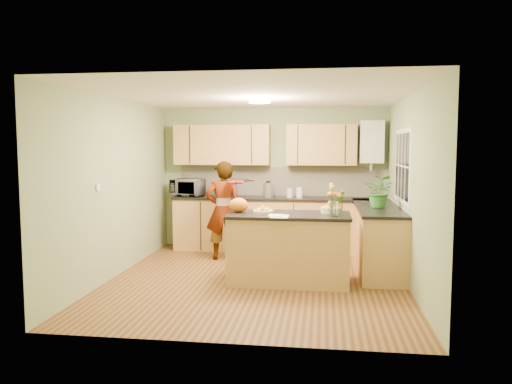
# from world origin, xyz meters

# --- Properties ---
(floor) EXTENTS (4.50, 4.50, 0.00)m
(floor) POSITION_xyz_m (0.00, 0.00, 0.00)
(floor) COLOR #502F16
(floor) RESTS_ON ground
(ceiling) EXTENTS (4.00, 4.50, 0.02)m
(ceiling) POSITION_xyz_m (0.00, 0.00, 2.50)
(ceiling) COLOR white
(ceiling) RESTS_ON wall_back
(wall_back) EXTENTS (4.00, 0.02, 2.50)m
(wall_back) POSITION_xyz_m (0.00, 2.25, 1.25)
(wall_back) COLOR gray
(wall_back) RESTS_ON floor
(wall_front) EXTENTS (4.00, 0.02, 2.50)m
(wall_front) POSITION_xyz_m (0.00, -2.25, 1.25)
(wall_front) COLOR gray
(wall_front) RESTS_ON floor
(wall_left) EXTENTS (0.02, 4.50, 2.50)m
(wall_left) POSITION_xyz_m (-2.00, 0.00, 1.25)
(wall_left) COLOR gray
(wall_left) RESTS_ON floor
(wall_right) EXTENTS (0.02, 4.50, 2.50)m
(wall_right) POSITION_xyz_m (2.00, 0.00, 1.25)
(wall_right) COLOR gray
(wall_right) RESTS_ON floor
(back_counter) EXTENTS (3.64, 0.62, 0.94)m
(back_counter) POSITION_xyz_m (0.10, 1.95, 0.47)
(back_counter) COLOR #B28647
(back_counter) RESTS_ON floor
(right_counter) EXTENTS (0.62, 2.24, 0.94)m
(right_counter) POSITION_xyz_m (1.70, 0.85, 0.47)
(right_counter) COLOR #B28647
(right_counter) RESTS_ON floor
(splashback) EXTENTS (3.60, 0.02, 0.52)m
(splashback) POSITION_xyz_m (0.10, 2.23, 1.20)
(splashback) COLOR beige
(splashback) RESTS_ON back_counter
(upper_cabinets) EXTENTS (3.20, 0.34, 0.70)m
(upper_cabinets) POSITION_xyz_m (-0.18, 2.08, 1.85)
(upper_cabinets) COLOR #B28647
(upper_cabinets) RESTS_ON wall_back
(boiler) EXTENTS (0.40, 0.30, 0.86)m
(boiler) POSITION_xyz_m (1.70, 2.09, 1.90)
(boiler) COLOR white
(boiler) RESTS_ON wall_back
(window_right) EXTENTS (0.01, 1.30, 1.05)m
(window_right) POSITION_xyz_m (1.99, 0.60, 1.55)
(window_right) COLOR white
(window_right) RESTS_ON wall_right
(light_switch) EXTENTS (0.02, 0.09, 0.09)m
(light_switch) POSITION_xyz_m (-1.99, -0.60, 1.30)
(light_switch) COLOR white
(light_switch) RESTS_ON wall_left
(ceiling_lamp) EXTENTS (0.30, 0.30, 0.07)m
(ceiling_lamp) POSITION_xyz_m (0.00, 0.30, 2.46)
(ceiling_lamp) COLOR #FFEABF
(ceiling_lamp) RESTS_ON ceiling
(peninsula_island) EXTENTS (1.62, 0.83, 0.93)m
(peninsula_island) POSITION_xyz_m (0.44, -0.06, 0.47)
(peninsula_island) COLOR #B28647
(peninsula_island) RESTS_ON floor
(fruit_dish) EXTENTS (0.27, 0.27, 0.09)m
(fruit_dish) POSITION_xyz_m (0.09, -0.06, 0.97)
(fruit_dish) COLOR beige
(fruit_dish) RESTS_ON peninsula_island
(orange_bowl) EXTENTS (0.26, 0.26, 0.15)m
(orange_bowl) POSITION_xyz_m (0.99, 0.09, 1.00)
(orange_bowl) COLOR beige
(orange_bowl) RESTS_ON peninsula_island
(flower_vase) EXTENTS (0.25, 0.25, 0.46)m
(flower_vase) POSITION_xyz_m (1.04, -0.24, 1.24)
(flower_vase) COLOR silver
(flower_vase) RESTS_ON peninsula_island
(orange_bag) EXTENTS (0.26, 0.22, 0.20)m
(orange_bag) POSITION_xyz_m (-0.25, -0.01, 1.03)
(orange_bag) COLOR orange
(orange_bag) RESTS_ON peninsula_island
(papers) EXTENTS (0.22, 0.31, 0.01)m
(papers) POSITION_xyz_m (0.34, -0.36, 0.94)
(papers) COLOR white
(papers) RESTS_ON peninsula_island
(violinist) EXTENTS (0.66, 0.52, 1.59)m
(violinist) POSITION_xyz_m (-0.70, 1.17, 0.80)
(violinist) COLOR #DFAF88
(violinist) RESTS_ON floor
(violin) EXTENTS (0.63, 0.55, 0.16)m
(violin) POSITION_xyz_m (-0.50, 0.95, 1.27)
(violin) COLOR #491104
(violin) RESTS_ON violinist
(microwave) EXTENTS (0.60, 0.46, 0.30)m
(microwave) POSITION_xyz_m (-1.51, 1.97, 1.09)
(microwave) COLOR white
(microwave) RESTS_ON back_counter
(blue_box) EXTENTS (0.32, 0.25, 0.24)m
(blue_box) POSITION_xyz_m (-0.80, 1.97, 1.06)
(blue_box) COLOR navy
(blue_box) RESTS_ON back_counter
(kettle) EXTENTS (0.18, 0.18, 0.33)m
(kettle) POSITION_xyz_m (-0.06, 1.99, 1.08)
(kettle) COLOR silver
(kettle) RESTS_ON back_counter
(jar_cream) EXTENTS (0.13, 0.13, 0.16)m
(jar_cream) POSITION_xyz_m (0.32, 1.96, 1.02)
(jar_cream) COLOR beige
(jar_cream) RESTS_ON back_counter
(jar_white) EXTENTS (0.13, 0.13, 0.18)m
(jar_white) POSITION_xyz_m (0.49, 1.95, 1.03)
(jar_white) COLOR white
(jar_white) RESTS_ON back_counter
(potted_plant) EXTENTS (0.54, 0.50, 0.48)m
(potted_plant) POSITION_xyz_m (1.70, 0.68, 1.18)
(potted_plant) COLOR #2F7C29
(potted_plant) RESTS_ON right_counter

